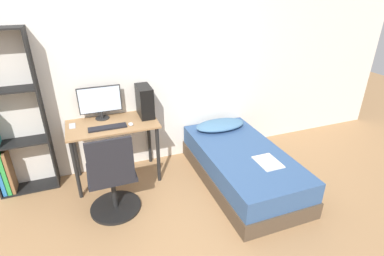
{
  "coord_description": "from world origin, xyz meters",
  "views": [
    {
      "loc": [
        -0.6,
        -2.23,
        2.26
      ],
      "look_at": [
        0.49,
        0.67,
        0.75
      ],
      "focal_mm": 28.0,
      "sensor_mm": 36.0,
      "label": 1
    }
  ],
  "objects_px": {
    "bookshelf": "(2,126)",
    "keyboard": "(108,128)",
    "pc_tower": "(145,101)",
    "monitor": "(100,101)",
    "office_chair": "(113,183)",
    "bed": "(242,166)"
  },
  "relations": [
    {
      "from": "bookshelf",
      "to": "keyboard",
      "type": "bearing_deg",
      "value": -14.43
    },
    {
      "from": "keyboard",
      "to": "bed",
      "type": "bearing_deg",
      "value": -18.42
    },
    {
      "from": "bookshelf",
      "to": "pc_tower",
      "type": "xyz_separation_m",
      "value": [
        1.56,
        -0.07,
        0.1
      ]
    },
    {
      "from": "office_chair",
      "to": "pc_tower",
      "type": "bearing_deg",
      "value": 53.69
    },
    {
      "from": "bookshelf",
      "to": "keyboard",
      "type": "relative_size",
      "value": 4.4
    },
    {
      "from": "office_chair",
      "to": "monitor",
      "type": "height_order",
      "value": "monitor"
    },
    {
      "from": "monitor",
      "to": "pc_tower",
      "type": "xyz_separation_m",
      "value": [
        0.51,
        -0.09,
        -0.04
      ]
    },
    {
      "from": "monitor",
      "to": "office_chair",
      "type": "bearing_deg",
      "value": -91.79
    },
    {
      "from": "keyboard",
      "to": "pc_tower",
      "type": "height_order",
      "value": "pc_tower"
    },
    {
      "from": "bookshelf",
      "to": "monitor",
      "type": "bearing_deg",
      "value": 1.48
    },
    {
      "from": "monitor",
      "to": "pc_tower",
      "type": "bearing_deg",
      "value": -10.21
    },
    {
      "from": "office_chair",
      "to": "bed",
      "type": "bearing_deg",
      "value": 0.91
    },
    {
      "from": "monitor",
      "to": "bookshelf",
      "type": "bearing_deg",
      "value": -178.52
    },
    {
      "from": "bookshelf",
      "to": "keyboard",
      "type": "xyz_separation_m",
      "value": [
        1.08,
        -0.28,
        -0.08
      ]
    },
    {
      "from": "bookshelf",
      "to": "pc_tower",
      "type": "distance_m",
      "value": 1.57
    },
    {
      "from": "office_chair",
      "to": "bookshelf",
      "type": "bearing_deg",
      "value": 142.02
    },
    {
      "from": "office_chair",
      "to": "pc_tower",
      "type": "distance_m",
      "value": 1.08
    },
    {
      "from": "keyboard",
      "to": "bookshelf",
      "type": "bearing_deg",
      "value": 165.57
    },
    {
      "from": "bookshelf",
      "to": "monitor",
      "type": "height_order",
      "value": "bookshelf"
    },
    {
      "from": "bed",
      "to": "keyboard",
      "type": "bearing_deg",
      "value": 161.58
    },
    {
      "from": "keyboard",
      "to": "pc_tower",
      "type": "distance_m",
      "value": 0.56
    },
    {
      "from": "bed",
      "to": "keyboard",
      "type": "distance_m",
      "value": 1.67
    }
  ]
}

